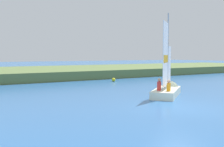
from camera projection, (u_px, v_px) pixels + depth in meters
ground_plane at (179, 107)px, 13.76m from camera, size 200.00×200.00×0.00m
shore_bank at (36, 73)px, 33.35m from camera, size 80.00×15.81×0.95m
sailboat at (168, 88)px, 18.09m from camera, size 4.27×3.72×5.62m
channel_buoy at (114, 80)px, 27.08m from camera, size 0.36×0.36×0.36m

